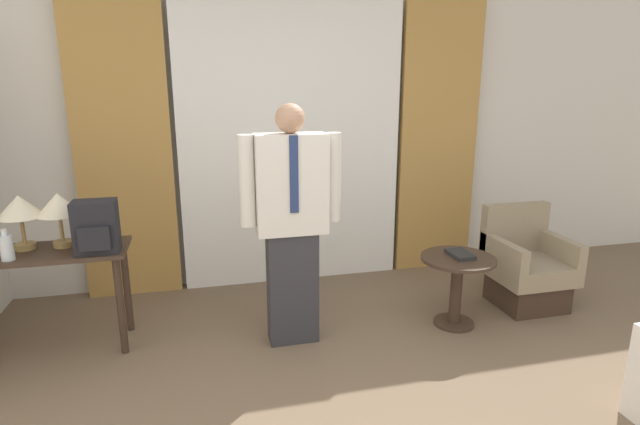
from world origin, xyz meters
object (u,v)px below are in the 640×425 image
bottle_near_edge (7,247)px  armchair (526,269)px  side_table (457,279)px  book (460,254)px  backpack (96,227)px  table_lamp_right (58,206)px  desk (45,269)px  table_lamp_left (20,209)px  person (291,219)px

bottle_near_edge → armchair: size_ratio=0.25×
side_table → book: bearing=38.4°
bottle_near_edge → backpack: bearing=3.0°
table_lamp_right → armchair: table_lamp_right is taller
desk → table_lamp_left: 0.43m
armchair → person: bearing=-176.4°
table_lamp_left → book: bearing=-7.4°
person → book: (1.27, -0.06, -0.34)m
bottle_near_edge → person: person is taller
person → side_table: (1.24, -0.07, -0.53)m
bottle_near_edge → backpack: (0.52, 0.03, 0.09)m
desk → book: (2.90, -0.32, -0.03)m
desk → bottle_near_edge: 0.30m
armchair → book: armchair is taller
person → armchair: person is taller
desk → book: desk is taller
table_lamp_left → backpack: (0.49, -0.18, -0.11)m
desk → armchair: size_ratio=1.31×
table_lamp_right → person: bearing=-12.4°
backpack → side_table: size_ratio=0.63×
backpack → table_lamp_right: bearing=143.9°
desk → table_lamp_right: table_lamp_right is taller
bottle_near_edge → book: bottle_near_edge is taller
table_lamp_right → book: table_lamp_right is taller
backpack → person: 1.27m
table_lamp_right → side_table: (2.76, -0.41, -0.63)m
side_table → book: (0.02, 0.02, 0.19)m
bottle_near_edge → backpack: size_ratio=0.59×
bottle_near_edge → side_table: 3.07m
person → armchair: bearing=3.6°
table_lamp_left → side_table: bearing=-7.8°
person → armchair: (1.99, 0.13, -0.60)m
bottle_near_edge → table_lamp_left: bearing=79.8°
side_table → backpack: bearing=174.9°
bottle_near_edge → armchair: bearing=0.1°
table_lamp_left → bottle_near_edge: 0.29m
table_lamp_left → person: 1.79m
desk → armchair: armchair is taller
table_lamp_right → table_lamp_left: bearing=180.0°
bottle_near_edge → side_table: bearing=-3.7°
desk → backpack: bearing=-17.6°
side_table → desk: bearing=173.2°
bottle_near_edge → backpack: 0.53m
table_lamp_right → bottle_near_edge: table_lamp_right is taller
desk → table_lamp_left: bearing=149.9°
person → armchair: 2.08m
side_table → table_lamp_right: bearing=171.6°
desk → bottle_near_edge: size_ratio=5.29×
bottle_near_edge → book: size_ratio=0.90×
bottle_near_edge → book: (3.06, -0.18, -0.25)m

